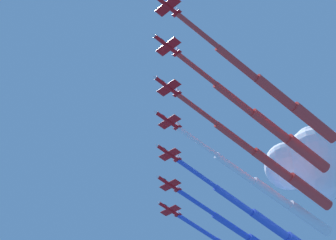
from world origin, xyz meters
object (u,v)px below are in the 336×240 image
jet_port_inner (274,129)px  jet_starboard_mid (274,227)px  jet_port_mid (276,196)px  jet_lead (280,96)px  jet_starboard_inner (276,168)px

jet_port_inner → jet_starboard_mid: (3.43, -40.29, -0.52)m
jet_port_inner → jet_port_mid: size_ratio=0.96×
jet_lead → jet_starboard_inner: (3.18, -25.69, -1.16)m
jet_port_inner → jet_port_mid: (1.69, -26.21, -0.82)m
jet_starboard_mid → jet_lead: bearing=96.5°
jet_lead → jet_starboard_inner: jet_lead is taller
jet_starboard_inner → jet_lead: bearing=97.1°
jet_port_inner → jet_starboard_inner: bearing=-87.1°
jet_starboard_mid → jet_port_inner: bearing=94.9°
jet_starboard_inner → jet_port_mid: (1.00, -12.43, 0.83)m
jet_starboard_inner → jet_port_mid: size_ratio=1.00×
jet_starboard_inner → jet_starboard_mid: jet_starboard_mid is taller
jet_starboard_inner → jet_starboard_mid: (2.74, -26.51, 1.13)m
jet_port_mid → jet_starboard_mid: (1.74, -14.08, 0.30)m
jet_port_inner → jet_starboard_inner: 13.89m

